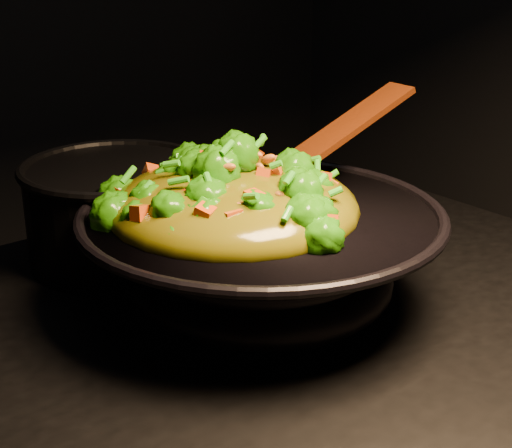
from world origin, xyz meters
TOP-DOWN VIEW (x-y plane):
  - wok at (0.12, 0.08)m, footprint 0.48×0.48m
  - stir_fry at (0.10, 0.10)m, footprint 0.32×0.32m
  - spatula at (0.25, 0.12)m, footprint 0.28×0.06m
  - back_pot at (0.05, 0.30)m, footprint 0.31×0.31m

SIDE VIEW (x-z plane):
  - wok at x=0.12m, z-range 0.90..1.01m
  - back_pot at x=0.05m, z-range 0.90..1.04m
  - stir_fry at x=0.10m, z-range 1.01..1.11m
  - spatula at x=0.25m, z-range 1.00..1.12m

